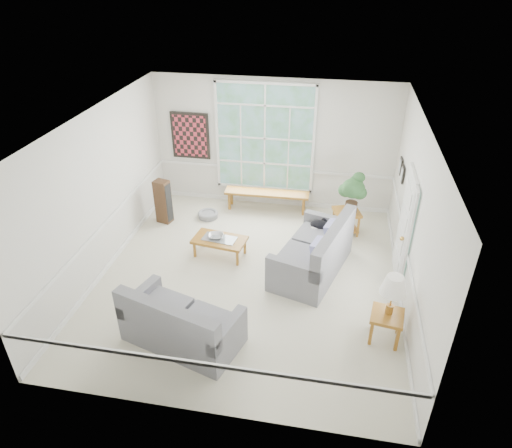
{
  "coord_description": "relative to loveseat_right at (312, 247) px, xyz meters",
  "views": [
    {
      "loc": [
        1.36,
        -6.73,
        5.26
      ],
      "look_at": [
        0.1,
        0.2,
        1.05
      ],
      "focal_mm": 32.0,
      "sensor_mm": 36.0,
      "label": 1
    }
  ],
  "objects": [
    {
      "name": "wall_left",
      "position": [
        -3.88,
        -0.42,
        0.97
      ],
      "size": [
        0.02,
        6.0,
        3.0
      ],
      "primitive_type": "cube",
      "color": "silver",
      "rests_on": "ground"
    },
    {
      "name": "side_table",
      "position": [
        1.27,
        -1.61,
        -0.28
      ],
      "size": [
        0.56,
        0.56,
        0.5
      ],
      "primitive_type": "cube",
      "rotation": [
        0.0,
        0.0,
        -0.15
      ],
      "color": "#935D1D",
      "rests_on": "floor"
    },
    {
      "name": "window_back",
      "position": [
        -1.33,
        2.54,
        1.12
      ],
      "size": [
        2.3,
        0.08,
        2.4
      ],
      "primitive_type": "cube",
      "color": "white",
      "rests_on": "wall_back"
    },
    {
      "name": "table_lamp",
      "position": [
        1.29,
        -1.57,
        0.32
      ],
      "size": [
        0.46,
        0.46,
        0.69
      ],
      "primitive_type": null,
      "rotation": [
        0.0,
        0.0,
        -0.16
      ],
      "color": "white",
      "rests_on": "side_table"
    },
    {
      "name": "floor_speaker",
      "position": [
        -3.39,
        1.27,
        -0.03
      ],
      "size": [
        0.36,
        0.32,
        1.0
      ],
      "primitive_type": "cube",
      "rotation": [
        0.0,
        0.0,
        -0.26
      ],
      "color": "#412918",
      "rests_on": "floor"
    },
    {
      "name": "wall_frame_far",
      "position": [
        1.58,
        1.73,
        1.02
      ],
      "size": [
        0.04,
        0.26,
        0.32
      ],
      "primitive_type": "cube",
      "color": "black",
      "rests_on": "wall_right"
    },
    {
      "name": "end_table",
      "position": [
        0.63,
        1.52,
        -0.26
      ],
      "size": [
        0.66,
        0.66,
        0.53
      ],
      "primitive_type": "cube",
      "rotation": [
        0.0,
        0.0,
        0.3
      ],
      "color": "#935D1D",
      "rests_on": "floor"
    },
    {
      "name": "wall_right",
      "position": [
        1.62,
        -0.42,
        0.97
      ],
      "size": [
        0.02,
        6.0,
        3.0
      ],
      "primitive_type": "cube",
      "color": "silver",
      "rests_on": "ground"
    },
    {
      "name": "houseplant",
      "position": [
        0.7,
        1.51,
        0.45
      ],
      "size": [
        0.6,
        0.6,
        0.89
      ],
      "primitive_type": null,
      "rotation": [
        0.0,
        0.0,
        0.17
      ],
      "color": "#2D592D",
      "rests_on": "end_table"
    },
    {
      "name": "window_bench",
      "position": [
        -1.22,
        2.23,
        -0.3
      ],
      "size": [
        1.97,
        0.42,
        0.46
      ],
      "primitive_type": "cube",
      "rotation": [
        0.0,
        0.0,
        0.02
      ],
      "color": "#935D1D",
      "rests_on": "floor"
    },
    {
      "name": "entry_door",
      "position": [
        1.58,
        0.18,
        0.52
      ],
      "size": [
        0.08,
        0.9,
        2.1
      ],
      "primitive_type": "cube",
      "color": "white",
      "rests_on": "floor"
    },
    {
      "name": "wall_frame_near",
      "position": [
        1.58,
        1.33,
        1.02
      ],
      "size": [
        0.04,
        0.26,
        0.32
      ],
      "primitive_type": "cube",
      "color": "black",
      "rests_on": "wall_right"
    },
    {
      "name": "loveseat_front",
      "position": [
        -1.82,
        -2.2,
        -0.05
      ],
      "size": [
        1.97,
        1.41,
        0.96
      ],
      "primitive_type": "cube",
      "rotation": [
        0.0,
        0.0,
        -0.3
      ],
      "color": "slate",
      "rests_on": "floor"
    },
    {
      "name": "wall_back",
      "position": [
        -1.13,
        2.58,
        0.97
      ],
      "size": [
        5.5,
        0.02,
        3.0
      ],
      "primitive_type": "cube",
      "color": "silver",
      "rests_on": "ground"
    },
    {
      "name": "floor",
      "position": [
        -1.13,
        -0.42,
        -0.53
      ],
      "size": [
        5.5,
        6.0,
        0.01
      ],
      "primitive_type": "cube",
      "color": "beige",
      "rests_on": "ground"
    },
    {
      "name": "ceiling",
      "position": [
        -1.13,
        -0.42,
        2.47
      ],
      "size": [
        5.5,
        6.0,
        0.02
      ],
      "primitive_type": "cube",
      "color": "white",
      "rests_on": "ground"
    },
    {
      "name": "pewter_bowl",
      "position": [
        -1.91,
        0.21,
        -0.1
      ],
      "size": [
        0.41,
        0.41,
        0.09
      ],
      "primitive_type": "imported",
      "rotation": [
        0.0,
        0.0,
        0.16
      ],
      "color": "#9FA0A4",
      "rests_on": "coffee_table"
    },
    {
      "name": "wall_art",
      "position": [
        -3.08,
        2.53,
        1.07
      ],
      "size": [
        0.9,
        0.06,
        1.1
      ],
      "primitive_type": "cube",
      "color": "maroon",
      "rests_on": "wall_back"
    },
    {
      "name": "loveseat_right",
      "position": [
        0.0,
        0.0,
        0.0
      ],
      "size": [
        1.53,
        2.16,
        1.06
      ],
      "primitive_type": "cube",
      "rotation": [
        0.0,
        0.0,
        -0.3
      ],
      "color": "slate",
      "rests_on": "floor"
    },
    {
      "name": "cat",
      "position": [
        0.09,
        0.69,
        0.1
      ],
      "size": [
        0.46,
        0.43,
        0.18
      ],
      "primitive_type": "ellipsoid",
      "rotation": [
        0.0,
        0.0,
        -0.58
      ],
      "color": "black",
      "rests_on": "loveseat_right"
    },
    {
      "name": "wall_front",
      "position": [
        -1.13,
        -3.42,
        0.97
      ],
      "size": [
        5.5,
        0.02,
        3.0
      ],
      "primitive_type": "cube",
      "color": "silver",
      "rests_on": "ground"
    },
    {
      "name": "door_sidelight",
      "position": [
        1.58,
        -0.45,
        0.62
      ],
      "size": [
        0.08,
        0.26,
        1.9
      ],
      "primitive_type": "cube",
      "color": "white",
      "rests_on": "wall_right"
    },
    {
      "name": "coffee_table",
      "position": [
        -1.83,
        0.18,
        -0.33
      ],
      "size": [
        1.11,
        0.71,
        0.39
      ],
      "primitive_type": "cube",
      "rotation": [
        0.0,
        0.0,
        -0.14
      ],
      "color": "#935D1D",
      "rests_on": "floor"
    },
    {
      "name": "pet_bed",
      "position": [
        -2.48,
        1.61,
        -0.46
      ],
      "size": [
        0.55,
        0.55,
        0.14
      ],
      "primitive_type": "cylinder",
      "rotation": [
        0.0,
        0.0,
        -0.22
      ],
      "color": "gray",
      "rests_on": "floor"
    }
  ]
}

